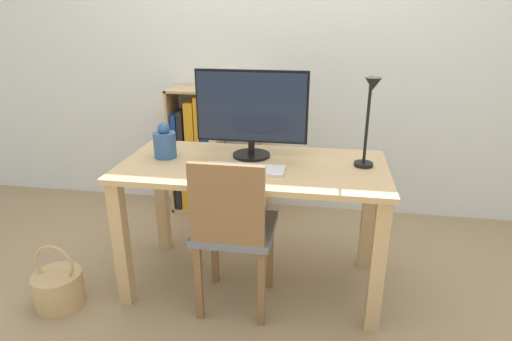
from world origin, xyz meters
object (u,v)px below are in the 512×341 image
Objects in this scene: vase at (165,143)px; desk_lamp at (369,114)px; keyboard at (244,169)px; monitor at (251,110)px; chair at (233,228)px; bookshelf at (205,154)px; basket at (59,288)px.

vase is 1.11m from desk_lamp.
desk_lamp is (0.61, 0.12, 0.28)m from keyboard.
monitor is at bearing 90.37° from keyboard.
chair is at bearing -101.33° from keyboard.
chair is at bearing -67.86° from bookshelf.
monitor is 0.65m from chair.
bookshelf reaches higher than basket.
desk_lamp is at bearing 10.83° from keyboard.
chair is at bearing 7.40° from basket.
keyboard is 1.21m from bookshelf.
bookshelf is at bearing 70.92° from basket.
keyboard is 1.21m from basket.
vase reaches higher than keyboard.
basket is (-1.59, -0.39, -0.93)m from desk_lamp.
vase is at bearing 163.66° from keyboard.
bookshelf is (-0.49, 1.21, -0.03)m from chair.
vase reaches higher than basket.
vase is 0.55× the size of basket.
chair reaches higher than basket.
monitor reaches higher than chair.
keyboard is at bearing -63.75° from bookshelf.
monitor is 0.35m from keyboard.
monitor is 0.63m from desk_lamp.
bookshelf is (-0.05, 0.92, -0.37)m from vase.
basket is at bearing -152.54° from monitor.
keyboard is at bearing 15.60° from basket.
keyboard is 0.31m from chair.
chair is 1.30m from bookshelf.
chair is 1.03m from basket.
bookshelf is 1.45m from basket.
monitor is at bearing 94.95° from chair.
keyboard reaches higher than basket.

